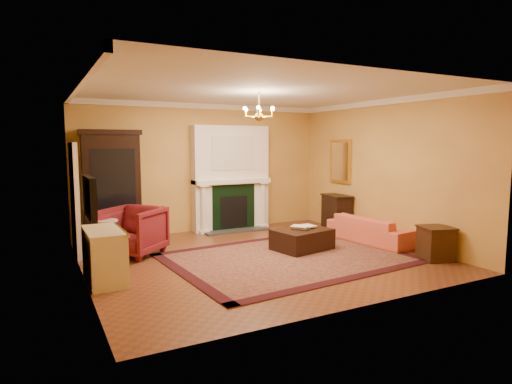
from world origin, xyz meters
TOP-DOWN VIEW (x-y plane):
  - floor at (0.00, 0.00)m, footprint 6.00×5.50m
  - ceiling at (0.00, 0.00)m, footprint 6.00×5.50m
  - wall_back at (0.00, 2.76)m, footprint 6.00×0.02m
  - wall_front at (0.00, -2.76)m, footprint 6.00×0.02m
  - wall_left at (-3.01, 0.00)m, footprint 0.02×5.50m
  - wall_right at (3.01, 0.00)m, footprint 0.02×5.50m
  - fireplace at (0.60, 2.57)m, footprint 1.90×0.70m
  - crown_molding at (0.00, 0.96)m, footprint 6.00×5.50m
  - doorway at (-2.95, 1.70)m, footprint 0.08×1.05m
  - tv_panel at (-2.95, -0.60)m, footprint 0.09×0.95m
  - gilt_mirror at (2.97, 1.40)m, footprint 0.06×0.76m
  - chandelier at (-0.00, 0.00)m, footprint 0.63×0.55m
  - oriental_rug at (0.44, -0.33)m, footprint 4.41×3.44m
  - china_cabinet at (-2.18, 2.49)m, footprint 1.15×0.57m
  - wingback_armchair at (-2.03, 1.19)m, footprint 1.33×1.33m
  - pedestal_table at (-2.47, 1.26)m, footprint 0.39×0.39m
  - commode at (-2.73, -0.17)m, footprint 0.52×1.08m
  - coral_sofa at (2.64, -0.08)m, footprint 0.78×1.97m
  - end_table at (2.72, -1.64)m, footprint 0.62×0.62m
  - console_table at (2.78, 1.27)m, footprint 0.53×0.79m
  - leather_ottoman at (0.99, 0.05)m, footprint 1.19×0.96m
  - ottoman_tray at (1.03, 0.10)m, footprint 0.52×0.49m
  - book_a at (0.90, 0.06)m, footprint 0.21×0.17m
  - book_b at (1.07, 0.12)m, footprint 0.23×0.04m
  - topiary_left at (0.00, 2.53)m, footprint 0.15×0.15m
  - topiary_right at (1.12, 2.53)m, footprint 0.15×0.15m

SIDE VIEW (x-z plane):
  - floor at x=0.00m, z-range -0.02..0.00m
  - oriental_rug at x=0.44m, z-range 0.00..0.02m
  - leather_ottoman at x=0.99m, z-range 0.02..0.41m
  - end_table at x=2.72m, z-range 0.00..0.58m
  - coral_sofa at x=2.64m, z-range 0.00..0.75m
  - commode at x=-2.73m, z-range 0.00..0.80m
  - pedestal_table at x=-2.47m, z-range 0.06..0.75m
  - console_table at x=2.78m, z-range 0.00..0.83m
  - ottoman_tray at x=1.03m, z-range 0.41..0.44m
  - wingback_armchair at x=-2.03m, z-range 0.00..1.00m
  - book_b at x=1.07m, z-range 0.44..0.75m
  - book_a at x=0.90m, z-range 0.44..0.77m
  - doorway at x=-2.95m, z-range 0.00..2.10m
  - china_cabinet at x=-2.18m, z-range 0.00..2.26m
  - fireplace at x=0.60m, z-range -0.06..2.44m
  - tv_panel at x=-2.95m, z-range 1.06..1.64m
  - topiary_left at x=0.00m, z-range 1.25..1.64m
  - topiary_right at x=1.12m, z-range 1.25..1.66m
  - wall_back at x=0.00m, z-range 0.00..3.00m
  - wall_front at x=0.00m, z-range 0.00..3.00m
  - wall_left at x=-3.01m, z-range 0.00..3.00m
  - wall_right at x=3.01m, z-range 0.00..3.00m
  - gilt_mirror at x=2.97m, z-range 1.12..2.17m
  - chandelier at x=0.00m, z-range 2.34..2.87m
  - crown_molding at x=0.00m, z-range 2.88..3.00m
  - ceiling at x=0.00m, z-range 3.00..3.02m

